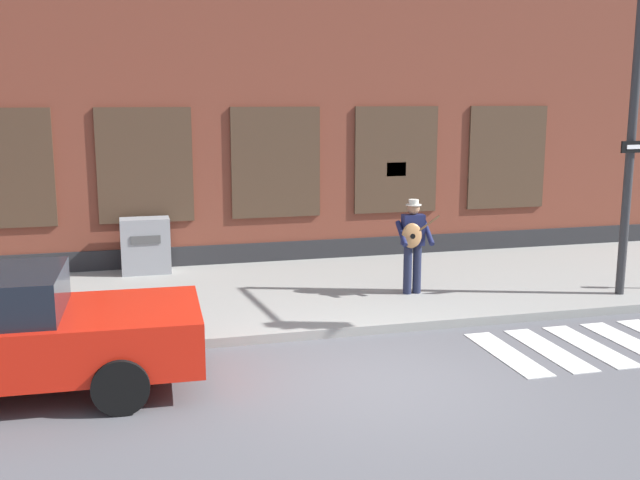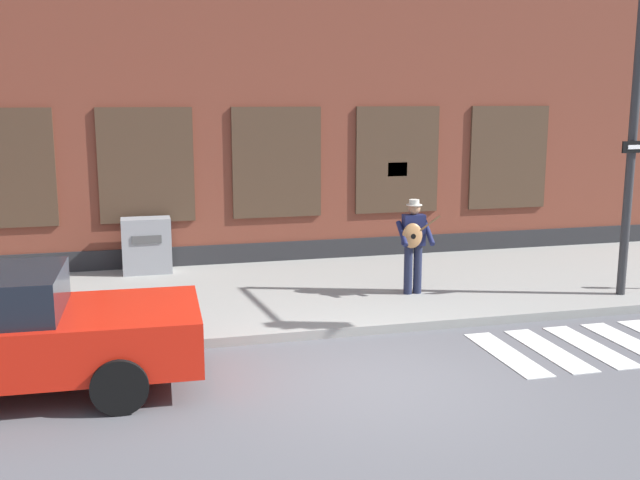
{
  "view_description": "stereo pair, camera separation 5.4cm",
  "coord_description": "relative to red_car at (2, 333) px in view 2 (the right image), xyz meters",
  "views": [
    {
      "loc": [
        -3.03,
        -8.56,
        3.58
      ],
      "look_at": [
        -0.25,
        2.12,
        1.46
      ],
      "focal_mm": 42.0,
      "sensor_mm": 36.0,
      "label": 1
    },
    {
      "loc": [
        -2.98,
        -8.57,
        3.58
      ],
      "look_at": [
        -0.25,
        2.12,
        1.46
      ],
      "focal_mm": 42.0,
      "sensor_mm": 36.0,
      "label": 2
    }
  ],
  "objects": [
    {
      "name": "building_backdrop",
      "position": [
        4.56,
        7.97,
        2.79
      ],
      "size": [
        28.0,
        4.06,
        7.13
      ],
      "color": "brown",
      "rests_on": "ground"
    },
    {
      "name": "red_car",
      "position": [
        0.0,
        0.0,
        0.0
      ],
      "size": [
        4.66,
        2.1,
        1.53
      ],
      "color": "red",
      "rests_on": "ground"
    },
    {
      "name": "busker",
      "position": [
        6.34,
        2.71,
        0.33
      ],
      "size": [
        0.71,
        0.54,
        1.68
      ],
      "color": "#1E233D",
      "rests_on": "sidewalk"
    },
    {
      "name": "ground_plane",
      "position": [
        4.56,
        -0.76,
        -0.77
      ],
      "size": [
        160.0,
        160.0,
        0.0
      ],
      "primitive_type": "plane",
      "color": "#56565B"
    },
    {
      "name": "sidewalk",
      "position": [
        4.56,
        3.52,
        -0.7
      ],
      "size": [
        28.0,
        4.91,
        0.14
      ],
      "color": "gray",
      "rests_on": "ground"
    },
    {
      "name": "utility_box",
      "position": [
        1.84,
        5.52,
        -0.08
      ],
      "size": [
        0.95,
        0.52,
        1.1
      ],
      "color": "gray",
      "rests_on": "sidewalk"
    }
  ]
}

